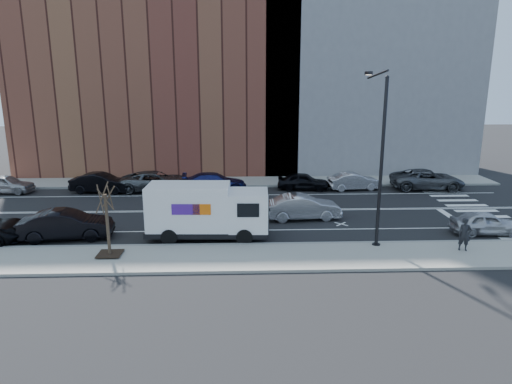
{
  "coord_description": "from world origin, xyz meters",
  "views": [
    {
      "loc": [
        -0.35,
        -30.41,
        8.87
      ],
      "look_at": [
        0.74,
        -0.36,
        1.4
      ],
      "focal_mm": 32.0,
      "sensor_mm": 36.0,
      "label": 1
    }
  ],
  "objects": [
    {
      "name": "bldg_concrete",
      "position": [
        12.0,
        15.6,
        13.0
      ],
      "size": [
        20.0,
        10.0,
        26.0
      ],
      "primitive_type": "cube",
      "color": "slate",
      "rests_on": "ground"
    },
    {
      "name": "crosswalk",
      "position": [
        16.0,
        0.0,
        0.0
      ],
      "size": [
        3.0,
        14.0,
        0.01
      ],
      "primitive_type": null,
      "color": "white",
      "rests_on": "ground"
    },
    {
      "name": "pedestrian",
      "position": [
        11.31,
        -8.36,
        1.02
      ],
      "size": [
        0.72,
        0.56,
        1.73
      ],
      "primitive_type": "imported",
      "rotation": [
        0.0,
        0.0,
        -0.25
      ],
      "color": "black",
      "rests_on": "sidewalk_near"
    },
    {
      "name": "far_parked_b",
      "position": [
        -11.45,
        5.6,
        0.79
      ],
      "size": [
        4.91,
        2.13,
        1.57
      ],
      "primitive_type": "imported",
      "rotation": [
        0.0,
        0.0,
        1.47
      ],
      "color": "black",
      "rests_on": "ground"
    },
    {
      "name": "road_markings",
      "position": [
        0.0,
        0.0,
        0.0
      ],
      "size": [
        40.0,
        8.6,
        0.01
      ],
      "primitive_type": null,
      "color": "white",
      "rests_on": "ground"
    },
    {
      "name": "near_parked_front",
      "position": [
        14.06,
        -5.46,
        0.68
      ],
      "size": [
        4.08,
        1.86,
        1.36
      ],
      "primitive_type": "imported",
      "rotation": [
        0.0,
        0.0,
        1.51
      ],
      "color": "#BBBBC0",
      "rests_on": "ground"
    },
    {
      "name": "sidewalk_far",
      "position": [
        0.0,
        8.8,
        0.07
      ],
      "size": [
        44.0,
        3.6,
        0.15
      ],
      "primitive_type": "cube",
      "color": "gray",
      "rests_on": "ground"
    },
    {
      "name": "far_parked_d",
      "position": [
        -2.4,
        5.71,
        0.75
      ],
      "size": [
        5.33,
        2.57,
        1.5
      ],
      "primitive_type": "imported",
      "rotation": [
        0.0,
        0.0,
        1.66
      ],
      "color": "navy",
      "rests_on": "ground"
    },
    {
      "name": "curb_far",
      "position": [
        0.0,
        7.0,
        0.08
      ],
      "size": [
        44.0,
        0.25,
        0.17
      ],
      "primitive_type": "cube",
      "color": "gray",
      "rests_on": "ground"
    },
    {
      "name": "ground",
      "position": [
        0.0,
        0.0,
        0.0
      ],
      "size": [
        120.0,
        120.0,
        0.0
      ],
      "primitive_type": "plane",
      "color": "black",
      "rests_on": "ground"
    },
    {
      "name": "far_parked_e",
      "position": [
        4.86,
        5.92,
        0.71
      ],
      "size": [
        4.36,
        2.18,
        1.43
      ],
      "primitive_type": "imported",
      "rotation": [
        0.0,
        0.0,
        1.45
      ],
      "color": "black",
      "rests_on": "ground"
    },
    {
      "name": "far_parked_g",
      "position": [
        15.13,
        5.8,
        0.82
      ],
      "size": [
        6.04,
        3.07,
        1.64
      ],
      "primitive_type": "imported",
      "rotation": [
        0.0,
        0.0,
        1.51
      ],
      "color": "#46484D",
      "rests_on": "ground"
    },
    {
      "name": "curb_near",
      "position": [
        0.0,
        -7.0,
        0.08
      ],
      "size": [
        44.0,
        0.25,
        0.17
      ],
      "primitive_type": "cube",
      "color": "gray",
      "rests_on": "ground"
    },
    {
      "name": "fedex_van",
      "position": [
        -2.24,
        -5.6,
        1.65
      ],
      "size": [
        6.96,
        2.65,
        3.14
      ],
      "rotation": [
        0.0,
        0.0,
        -0.04
      ],
      "color": "black",
      "rests_on": "ground"
    },
    {
      "name": "driving_sedan",
      "position": [
        3.72,
        -2.11,
        0.8
      ],
      "size": [
        4.98,
        2.08,
        1.6
      ],
      "primitive_type": "imported",
      "rotation": [
        0.0,
        0.0,
        1.65
      ],
      "color": "#ACABB0",
      "rests_on": "ground"
    },
    {
      "name": "bldg_brick",
      "position": [
        -8.0,
        15.6,
        11.0
      ],
      "size": [
        26.0,
        10.0,
        22.0
      ],
      "primitive_type": "cube",
      "color": "brown",
      "rests_on": "ground"
    },
    {
      "name": "street_tree",
      "position": [
        -7.0,
        -8.4,
        1.45
      ],
      "size": [
        1.2,
        1.2,
        3.75
      ],
      "color": "black",
      "rests_on": "ground"
    },
    {
      "name": "streetlight",
      "position": [
        7.0,
        -6.91,
        5.08
      ],
      "size": [
        0.44,
        4.02,
        9.34
      ],
      "color": "black",
      "rests_on": "ground"
    },
    {
      "name": "far_parked_f",
      "position": [
        9.03,
        5.78,
        0.7
      ],
      "size": [
        4.42,
        1.98,
        1.41
      ],
      "primitive_type": "imported",
      "rotation": [
        0.0,
        0.0,
        1.69
      ],
      "color": "#B9B8BE",
      "rests_on": "ground"
    },
    {
      "name": "near_parked_rear_a",
      "position": [
        -10.2,
        -5.43,
        0.84
      ],
      "size": [
        5.25,
        2.36,
        1.67
      ],
      "primitive_type": "imported",
      "rotation": [
        0.0,
        0.0,
        1.69
      ],
      "color": "black",
      "rests_on": "ground"
    },
    {
      "name": "sidewalk_near",
      "position": [
        0.0,
        -8.8,
        0.07
      ],
      "size": [
        44.0,
        3.6,
        0.15
      ],
      "primitive_type": "cube",
      "color": "gray",
      "rests_on": "ground"
    },
    {
      "name": "far_parked_c",
      "position": [
        -7.22,
        6.06,
        0.79
      ],
      "size": [
        5.9,
        3.05,
        1.59
      ],
      "primitive_type": "imported",
      "rotation": [
        0.0,
        0.0,
        1.64
      ],
      "color": "#505458",
      "rests_on": "ground"
    },
    {
      "name": "far_parked_a",
      "position": [
        -19.0,
        5.67,
        0.73
      ],
      "size": [
        4.45,
        2.13,
        1.47
      ],
      "primitive_type": "imported",
      "rotation": [
        0.0,
        0.0,
        1.48
      ],
      "color": "#9D9DA2",
      "rests_on": "ground"
    }
  ]
}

